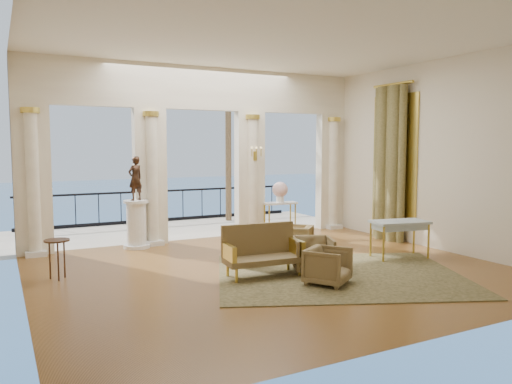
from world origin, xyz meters
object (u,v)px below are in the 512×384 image
armchair_a (328,264)px  side_table (57,245)px  pedestal (136,225)px  armchair_c (298,236)px  statue (135,178)px  game_table (400,225)px  console_table (280,208)px  settee (261,250)px  armchair_d (247,248)px  armchair_b (313,253)px

armchair_a → side_table: size_ratio=0.98×
pedestal → armchair_c: bearing=-31.4°
statue → side_table: statue is taller
armchair_a → game_table: 2.85m
game_table → armchair_c: bearing=142.4°
statue → console_table: bearing=156.0°
game_table → settee: bearing=-170.1°
armchair_d → console_table: (2.44, 2.83, 0.40)m
armchair_c → statue: statue is taller
pedestal → statue: 1.13m
settee → game_table: (3.39, -0.09, 0.26)m
armchair_d → side_table: (-3.64, 0.59, 0.30)m
settee → armchair_d: bearing=85.3°
armchair_c → console_table: bearing=-154.2°
armchair_c → console_table: 2.24m
armchair_c → armchair_d: bearing=-21.5°
pedestal → statue: bearing=-63.4°
armchair_a → armchair_c: (1.11, 2.76, -0.04)m
armchair_b → armchair_d: 1.45m
statue → side_table: (-2.02, -2.19, -1.05)m
armchair_b → armchair_c: size_ratio=1.17×
armchair_d → armchair_c: bearing=-75.1°
game_table → console_table: 3.92m
armchair_a → armchair_b: size_ratio=0.95×
armchair_b → armchair_c: armchair_b is taller
armchair_b → side_table: (-4.49, 1.76, 0.26)m
armchair_c → console_table: console_table is taller
settee → statue: 4.15m
pedestal → settee: bearing=-68.4°
armchair_b → console_table: console_table is taller
settee → console_table: bearing=60.3°
armchair_d → statue: 3.49m
game_table → pedestal: bearing=153.6°
settee → pedestal: size_ratio=1.31×
game_table → pedestal: 6.16m
statue → game_table: bearing=117.3°
game_table → pedestal: (-4.86, 3.79, -0.19)m
armchair_c → console_table: (0.72, 2.08, 0.42)m
statue → armchair_a: bearing=90.1°
pedestal → armchair_b: bearing=-57.9°
armchair_d → pedestal: bearing=21.5°
console_table → side_table: (-6.07, -2.24, -0.10)m
pedestal → side_table: bearing=-132.7°
console_table → pedestal: bearing=-173.1°
settee → side_table: size_ratio=2.05×
game_table → armchair_d: bearing=174.2°
armchair_a → armchair_c: bearing=33.9°
armchair_a → statue: 5.44m
settee → console_table: size_ratio=1.56×
armchair_c → pedestal: (-3.33, 2.03, 0.23)m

